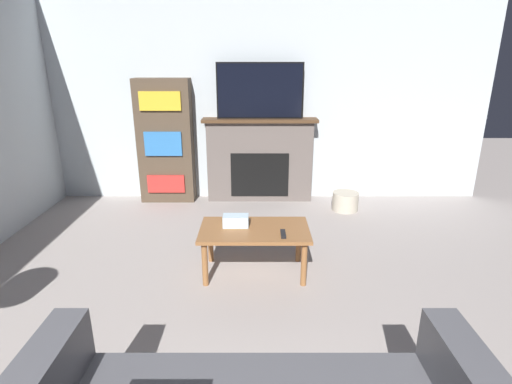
{
  "coord_description": "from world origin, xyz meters",
  "views": [
    {
      "loc": [
        0.06,
        -0.41,
        1.8
      ],
      "look_at": [
        0.06,
        2.87,
        0.7
      ],
      "focal_mm": 28.0,
      "sensor_mm": 36.0,
      "label": 1
    }
  ],
  "objects_px": {
    "tv": "(261,91)",
    "storage_basket": "(346,201)",
    "fireplace": "(260,160)",
    "coffee_table": "(255,235)",
    "bookshelf": "(166,142)"
  },
  "relations": [
    {
      "from": "coffee_table",
      "to": "storage_basket",
      "type": "distance_m",
      "value": 1.92
    },
    {
      "from": "fireplace",
      "to": "storage_basket",
      "type": "height_order",
      "value": "fireplace"
    },
    {
      "from": "coffee_table",
      "to": "storage_basket",
      "type": "xyz_separation_m",
      "value": [
        1.13,
        1.54,
        -0.25
      ]
    },
    {
      "from": "tv",
      "to": "storage_basket",
      "type": "distance_m",
      "value": 1.73
    },
    {
      "from": "tv",
      "to": "bookshelf",
      "type": "distance_m",
      "value": 1.37
    },
    {
      "from": "coffee_table",
      "to": "tv",
      "type": "bearing_deg",
      "value": 88.17
    },
    {
      "from": "fireplace",
      "to": "coffee_table",
      "type": "distance_m",
      "value": 1.96
    },
    {
      "from": "storage_basket",
      "to": "fireplace",
      "type": "bearing_deg",
      "value": 159.01
    },
    {
      "from": "coffee_table",
      "to": "bookshelf",
      "type": "height_order",
      "value": "bookshelf"
    },
    {
      "from": "fireplace",
      "to": "tv",
      "type": "height_order",
      "value": "tv"
    },
    {
      "from": "fireplace",
      "to": "tv",
      "type": "distance_m",
      "value": 0.88
    },
    {
      "from": "coffee_table",
      "to": "fireplace",
      "type": "bearing_deg",
      "value": 88.19
    },
    {
      "from": "storage_basket",
      "to": "bookshelf",
      "type": "bearing_deg",
      "value": 170.38
    },
    {
      "from": "fireplace",
      "to": "bookshelf",
      "type": "distance_m",
      "value": 1.24
    },
    {
      "from": "coffee_table",
      "to": "bookshelf",
      "type": "distance_m",
      "value": 2.28
    }
  ]
}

